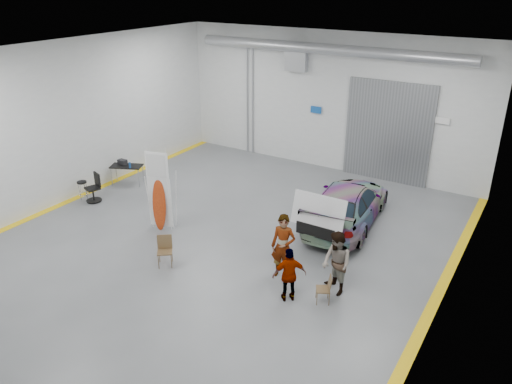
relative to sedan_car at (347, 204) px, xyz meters
The scene contains 13 objects.
ground 4.49m from the sedan_car, 132.83° to the right, with size 16.00×16.00×0.00m, color #5A5D61.
room_shell 4.46m from the sedan_car, 159.64° to the right, with size 14.02×16.18×6.01m.
sedan_car is the anchor object (origin of this frame).
person_a 4.14m from the sedan_car, 93.76° to the right, with size 0.72×0.47×1.97m, color #845E48.
person_b 4.27m from the sedan_car, 71.70° to the right, with size 0.90×0.69×1.84m, color #44697C.
person_c 5.06m from the sedan_car, 85.12° to the right, with size 0.91×0.38×1.57m, color brown.
surfboard_display 6.54m from the sedan_car, 144.75° to the right, with size 0.81×0.39×2.96m.
folding_chair_near 6.54m from the sedan_car, 123.11° to the right, with size 0.61×0.67×0.93m.
folding_chair_far 4.85m from the sedan_car, 74.92° to the right, with size 0.50×0.61×0.79m.
shop_stool 10.11m from the sedan_car, 159.66° to the right, with size 0.39×0.39×0.76m.
work_table 9.35m from the sedan_car, behind, with size 1.43×1.11×1.05m.
office_chair 9.62m from the sedan_car, 159.60° to the right, with size 0.62×0.65×1.11m.
trunk_lid 2.44m from the sedan_car, 90.00° to the right, with size 1.74×1.06×0.04m, color silver.
Camera 1 is at (8.59, -11.81, 8.14)m, focal length 35.00 mm.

